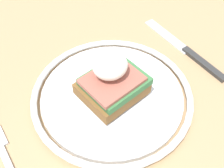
# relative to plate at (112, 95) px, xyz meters

# --- Properties ---
(dining_table) EXTENTS (1.14, 0.87, 0.76)m
(dining_table) POSITION_rel_plate_xyz_m (-0.02, -0.04, -0.11)
(dining_table) COLOR tan
(dining_table) RESTS_ON ground_plane
(plate) EXTENTS (0.25, 0.25, 0.02)m
(plate) POSITION_rel_plate_xyz_m (0.00, 0.00, 0.00)
(plate) COLOR silver
(plate) RESTS_ON dining_table
(sandwich) EXTENTS (0.09, 0.08, 0.07)m
(sandwich) POSITION_rel_plate_xyz_m (0.00, 0.00, 0.03)
(sandwich) COLOR brown
(sandwich) RESTS_ON plate
(fork) EXTENTS (0.04, 0.15, 0.00)m
(fork) POSITION_rel_plate_xyz_m (-0.17, 0.01, -0.01)
(fork) COLOR silver
(fork) RESTS_ON dining_table
(knife) EXTENTS (0.04, 0.19, 0.01)m
(knife) POSITION_rel_plate_xyz_m (0.17, -0.01, -0.01)
(knife) COLOR #2D2D2D
(knife) RESTS_ON dining_table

